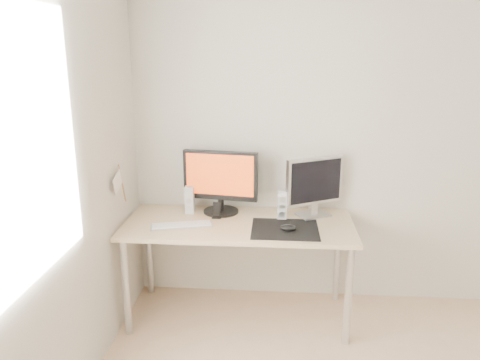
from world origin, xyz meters
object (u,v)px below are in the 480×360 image
object	(u,v)px
second_monitor	(315,184)
keyboard	(182,225)
mouse	(288,228)
speaker_right	(282,205)
phone_dock	(217,213)
main_monitor	(220,180)
speaker_left	(190,200)
desk	(239,233)

from	to	relation	value
second_monitor	keyboard	size ratio (longest dim) A/B	1.00
second_monitor	mouse	bearing A→B (deg)	-120.82
second_monitor	speaker_right	xyz separation A→B (m)	(-0.23, -0.07, -0.14)
keyboard	phone_dock	size ratio (longest dim) A/B	3.73
main_monitor	speaker_left	size ratio (longest dim) A/B	2.73
mouse	second_monitor	bearing A→B (deg)	59.18
speaker_left	main_monitor	bearing A→B (deg)	4.35
main_monitor	speaker_right	world-z (taller)	main_monitor
mouse	main_monitor	bearing A→B (deg)	146.05
desk	main_monitor	xyz separation A→B (m)	(-0.15, 0.19, 0.33)
speaker_left	keyboard	xyz separation A→B (m)	(-0.01, -0.28, -0.09)
second_monitor	speaker_left	bearing A→B (deg)	-179.76
speaker_left	speaker_right	world-z (taller)	same
second_monitor	desk	bearing A→B (deg)	-161.24
mouse	second_monitor	world-z (taller)	second_monitor
mouse	desk	world-z (taller)	mouse
main_monitor	keyboard	xyz separation A→B (m)	(-0.24, -0.30, -0.25)
desk	speaker_left	distance (m)	0.45
second_monitor	phone_dock	bearing A→B (deg)	-171.98
mouse	speaker_right	size ratio (longest dim) A/B	0.55
second_monitor	speaker_right	bearing A→B (deg)	-163.20
mouse	main_monitor	xyz separation A→B (m)	(-0.49, 0.33, 0.23)
desk	phone_dock	size ratio (longest dim) A/B	13.65
mouse	speaker_right	bearing A→B (deg)	99.20
speaker_left	second_monitor	bearing A→B (deg)	0.24
mouse	main_monitor	world-z (taller)	main_monitor
main_monitor	keyboard	distance (m)	0.45
mouse	keyboard	size ratio (longest dim) A/B	0.25
mouse	second_monitor	xyz separation A→B (m)	(0.19, 0.32, 0.22)
keyboard	speaker_left	bearing A→B (deg)	88.48
desk	speaker_left	xyz separation A→B (m)	(-0.38, 0.18, 0.18)
main_monitor	keyboard	world-z (taller)	main_monitor
desk	main_monitor	distance (m)	0.41
second_monitor	phone_dock	size ratio (longest dim) A/B	3.71
desk	keyboard	world-z (taller)	keyboard
mouse	main_monitor	size ratio (longest dim) A/B	0.20
speaker_right	second_monitor	bearing A→B (deg)	16.80
second_monitor	speaker_left	size ratio (longest dim) A/B	2.16
speaker_left	speaker_right	distance (m)	0.68
main_monitor	speaker_right	distance (m)	0.48
keyboard	mouse	bearing A→B (deg)	-2.62
mouse	keyboard	xyz separation A→B (m)	(-0.73, 0.03, -0.02)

